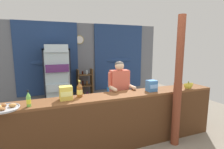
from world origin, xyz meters
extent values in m
plane|color=gray|center=(0.00, 1.26, 0.00)|extent=(8.22, 8.22, 0.00)
cube|color=slate|center=(0.00, 3.22, 1.28)|extent=(5.19, 0.12, 2.56)
cube|color=navy|center=(-1.10, 3.13, 1.48)|extent=(1.78, 0.04, 2.15)
ellipsoid|color=navy|center=(-1.10, 3.11, 1.38)|extent=(0.98, 0.10, 0.16)
cube|color=navy|center=(1.21, 3.13, 1.48)|extent=(1.73, 0.04, 2.15)
ellipsoid|color=navy|center=(1.21, 3.11, 1.38)|extent=(0.95, 0.10, 0.16)
cylinder|color=tan|center=(-0.14, 3.14, 2.05)|extent=(0.27, 0.03, 0.27)
cylinder|color=white|center=(-0.14, 3.13, 2.05)|extent=(0.23, 0.01, 0.23)
cube|color=beige|center=(-1.10, 3.14, 1.72)|extent=(0.24, 0.02, 0.18)
cube|color=brown|center=(0.00, 0.43, 0.98)|extent=(4.00, 0.47, 0.04)
cube|color=#4E2E18|center=(0.00, 0.21, 0.48)|extent=(4.00, 0.04, 0.96)
cube|color=#4E2E18|center=(1.96, 0.43, 0.48)|extent=(0.08, 0.42, 0.96)
cylinder|color=brown|center=(1.02, 0.07, 0.60)|extent=(0.15, 0.15, 1.20)
cylinder|color=brown|center=(1.02, 0.07, 1.80)|extent=(0.14, 0.14, 1.20)
ellipsoid|color=brown|center=(1.09, 0.07, 0.96)|extent=(0.06, 0.05, 0.08)
cube|color=black|center=(-0.90, 2.96, 0.90)|extent=(0.70, 0.04, 1.79)
cube|color=black|center=(-1.23, 2.67, 0.90)|extent=(0.04, 0.63, 1.79)
cube|color=black|center=(-0.57, 2.67, 0.90)|extent=(0.04, 0.63, 1.79)
cube|color=black|center=(-0.90, 2.67, 1.77)|extent=(0.70, 0.63, 0.04)
cube|color=black|center=(-0.90, 2.67, 0.04)|extent=(0.70, 0.63, 0.08)
cube|color=silver|center=(-0.90, 2.37, 0.95)|extent=(0.64, 0.02, 1.63)
cylinder|color=#B7B7BC|center=(-0.61, 2.34, 0.90)|extent=(0.02, 0.02, 0.40)
cube|color=silver|center=(-0.90, 2.67, 0.66)|extent=(0.62, 0.55, 0.02)
cube|color=silver|center=(-0.90, 2.54, 0.77)|extent=(0.58, 0.51, 0.20)
cube|color=silver|center=(-0.90, 2.67, 1.18)|extent=(0.62, 0.55, 0.02)
cube|color=#56286B|center=(-0.90, 2.54, 1.29)|extent=(0.58, 0.51, 0.20)
cube|color=silver|center=(-0.90, 2.67, 1.69)|extent=(0.62, 0.55, 0.02)
cube|color=silver|center=(-0.90, 2.54, 1.80)|extent=(0.58, 0.51, 0.20)
cube|color=brown|center=(-0.27, 2.93, 0.58)|extent=(0.04, 0.28, 1.15)
cube|color=brown|center=(0.17, 2.93, 0.58)|extent=(0.04, 0.28, 1.15)
cube|color=brown|center=(-0.05, 2.93, 0.98)|extent=(0.44, 0.28, 0.02)
cylinder|color=black|center=(-0.11, 2.93, 1.04)|extent=(0.05, 0.05, 0.10)
cylinder|color=silver|center=(0.02, 2.93, 1.05)|extent=(0.07, 0.07, 0.12)
cube|color=brown|center=(-0.05, 2.93, 0.63)|extent=(0.44, 0.28, 0.02)
cylinder|color=black|center=(-0.11, 2.93, 0.72)|extent=(0.05, 0.05, 0.14)
cylinder|color=brown|center=(0.02, 2.93, 0.71)|extent=(0.05, 0.05, 0.12)
cube|color=brown|center=(-0.05, 2.93, 0.29)|extent=(0.44, 0.28, 0.02)
cylinder|color=orange|center=(-0.11, 2.93, 0.35)|extent=(0.06, 0.06, 0.10)
cylinder|color=#56286B|center=(0.02, 2.93, 0.36)|extent=(0.06, 0.06, 0.12)
cube|color=#3884D6|center=(0.74, 2.45, 0.44)|extent=(0.55, 0.55, 0.04)
cube|color=#3884D6|center=(0.69, 2.25, 0.66)|extent=(0.41, 0.16, 0.40)
cylinder|color=#3884D6|center=(0.98, 2.57, 0.22)|extent=(0.04, 0.04, 0.44)
cylinder|color=#3884D6|center=(0.62, 2.68, 0.22)|extent=(0.04, 0.04, 0.44)
cylinder|color=#3884D6|center=(0.87, 2.21, 0.22)|extent=(0.04, 0.04, 0.44)
cylinder|color=#3884D6|center=(0.51, 2.32, 0.22)|extent=(0.04, 0.04, 0.44)
cube|color=#3884D6|center=(0.93, 2.39, 0.56)|extent=(0.15, 0.39, 0.03)
cube|color=#3884D6|center=(0.55, 2.50, 0.56)|extent=(0.15, 0.39, 0.03)
cylinder|color=#28282D|center=(0.13, 0.87, 0.40)|extent=(0.11, 0.11, 0.80)
cylinder|color=#28282D|center=(0.29, 0.87, 0.40)|extent=(0.11, 0.11, 0.80)
cube|color=#D15B47|center=(0.21, 0.87, 1.09)|extent=(0.37, 0.20, 0.57)
sphere|color=#DBB28E|center=(0.21, 0.87, 1.46)|extent=(0.19, 0.19, 0.19)
ellipsoid|color=#4C4742|center=(0.21, 0.88, 1.50)|extent=(0.18, 0.18, 0.10)
cylinder|color=#D15B47|center=(0.00, 0.87, 1.19)|extent=(0.08, 0.08, 0.29)
cylinder|color=#DBB28E|center=(0.00, 0.72, 1.04)|extent=(0.07, 0.26, 0.07)
sphere|color=#DBB28E|center=(0.00, 0.59, 1.04)|extent=(0.08, 0.08, 0.08)
cylinder|color=#D15B47|center=(0.41, 0.87, 1.19)|extent=(0.08, 0.08, 0.29)
cylinder|color=#DBB28E|center=(0.41, 0.72, 1.04)|extent=(0.07, 0.26, 0.07)
sphere|color=#DBB28E|center=(0.41, 0.59, 1.04)|extent=(0.08, 0.08, 0.08)
cylinder|color=brown|center=(-0.69, 0.53, 1.09)|extent=(0.10, 0.10, 0.18)
cone|color=brown|center=(-0.69, 0.53, 1.22)|extent=(0.10, 0.10, 0.08)
cylinder|color=#E5CC4C|center=(-0.69, 0.53, 1.27)|extent=(0.04, 0.04, 0.03)
cylinder|color=#E5D166|center=(-0.69, 0.53, 1.09)|extent=(0.10, 0.10, 0.08)
cylinder|color=#75C64C|center=(-1.47, 0.31, 1.07)|extent=(0.06, 0.06, 0.15)
cone|color=#75C64C|center=(-1.47, 0.31, 1.18)|extent=(0.06, 0.06, 0.07)
cylinder|color=black|center=(-1.47, 0.31, 1.23)|extent=(0.03, 0.03, 0.02)
cylinder|color=yellow|center=(-1.47, 0.31, 1.07)|extent=(0.06, 0.06, 0.07)
cube|color=#EAD14C|center=(-0.93, 0.45, 1.11)|extent=(0.20, 0.16, 0.22)
cube|color=#FFFF8C|center=(-0.93, 0.37, 1.11)|extent=(0.18, 0.00, 0.08)
cube|color=#3D75B7|center=(0.68, 0.40, 1.10)|extent=(0.18, 0.16, 0.21)
cube|color=#7CB5F7|center=(0.68, 0.32, 1.10)|extent=(0.16, 0.00, 0.07)
cylinder|color=#BCBCC1|center=(-1.79, 0.31, 1.01)|extent=(0.39, 0.39, 0.02)
torus|color=#BCBCC1|center=(-1.79, 0.31, 1.02)|extent=(0.41, 0.41, 0.02)
ellipsoid|color=#C68947|center=(-1.68, 0.33, 1.04)|extent=(0.10, 0.09, 0.05)
ellipsoid|color=#A36638|center=(-1.80, 0.36, 1.04)|extent=(0.08, 0.06, 0.05)
ellipsoid|color=#A36638|center=(-1.79, 0.23, 1.03)|extent=(0.09, 0.07, 0.04)
ellipsoid|color=#DBCC42|center=(1.39, 0.28, 1.06)|extent=(0.10, 0.05, 0.14)
ellipsoid|color=#DBCC42|center=(1.42, 0.29, 1.06)|extent=(0.08, 0.04, 0.14)
ellipsoid|color=#DBCC42|center=(1.45, 0.28, 1.06)|extent=(0.07, 0.04, 0.14)
ellipsoid|color=#DBCC42|center=(1.47, 0.28, 1.06)|extent=(0.04, 0.04, 0.14)
ellipsoid|color=#DBCC42|center=(1.50, 0.27, 1.06)|extent=(0.04, 0.04, 0.14)
ellipsoid|color=#DBCC42|center=(1.52, 0.27, 1.06)|extent=(0.06, 0.03, 0.14)
ellipsoid|color=#DBCC42|center=(1.55, 0.29, 1.06)|extent=(0.08, 0.04, 0.14)
ellipsoid|color=#DBCC42|center=(1.57, 0.28, 1.06)|extent=(0.09, 0.03, 0.13)
cylinder|color=olive|center=(1.48, 0.28, 1.13)|extent=(0.02, 0.02, 0.05)
camera|label=1|loc=(-1.26, -2.39, 1.87)|focal=28.22mm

